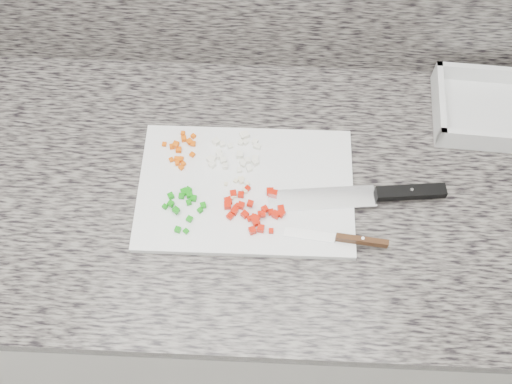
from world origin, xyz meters
TOP-DOWN VIEW (x-y plane):
  - cabinet at (0.00, 1.44)m, footprint 3.92×0.62m
  - countertop at (0.00, 1.44)m, footprint 3.96×0.64m
  - cutting_board at (0.06, 1.43)m, footprint 0.40×0.27m
  - carrot_pile at (-0.07, 1.50)m, footprint 0.07×0.09m
  - onion_pile at (0.03, 1.50)m, footprint 0.10×0.09m
  - green_pepper_pile at (-0.05, 1.39)m, footprint 0.08×0.09m
  - red_pepper_pile at (0.08, 1.38)m, footprint 0.11×0.10m
  - garlic_pile at (0.05, 1.43)m, footprint 0.05×0.05m
  - chef_knife at (0.31, 1.42)m, footprint 0.33×0.07m
  - paring_knife at (0.25, 1.33)m, footprint 0.18×0.03m
  - tray at (0.55, 1.62)m, footprint 0.25×0.19m

SIDE VIEW (x-z plane):
  - cabinet at x=0.00m, z-range 0.00..0.86m
  - countertop at x=0.00m, z-range 0.86..0.90m
  - cutting_board at x=0.06m, z-range 0.90..0.91m
  - tray at x=0.55m, z-range 0.89..0.94m
  - garlic_pile at x=0.05m, z-range 0.91..0.92m
  - carrot_pile at x=-0.07m, z-range 0.91..0.93m
  - onion_pile at x=0.03m, z-range 0.91..0.92m
  - green_pepper_pile at x=-0.05m, z-range 0.91..0.93m
  - chef_knife at x=0.31m, z-range 0.91..0.93m
  - paring_knife at x=0.25m, z-range 0.91..0.93m
  - red_pepper_pile at x=0.08m, z-range 0.91..0.93m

